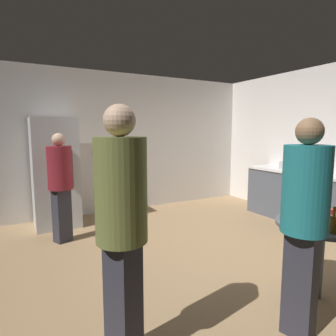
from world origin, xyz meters
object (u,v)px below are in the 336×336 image
beer_bottle_green (312,220)px  person_in_teal_shirt (305,212)px  foreground_table (320,234)px  beer_bottle_brown (295,209)px  person_in_olive_shirt (122,217)px  beer_bottle_amber (333,223)px  person_in_maroon_shirt (60,179)px  wine_bottle_on_counter (319,167)px  kettle (284,165)px  plastic_cup_red (329,215)px  beer_bottle_on_counter (297,166)px  refrigerator (55,173)px

beer_bottle_green → person_in_teal_shirt: person_in_teal_shirt is taller
foreground_table → beer_bottle_brown: beer_bottle_brown is taller
person_in_teal_shirt → person_in_olive_shirt: (-1.30, 0.40, 0.05)m
beer_bottle_brown → beer_bottle_amber: bearing=-102.8°
person_in_teal_shirt → person_in_maroon_shirt: bearing=98.5°
beer_bottle_brown → person_in_teal_shirt: size_ratio=0.14×
beer_bottle_green → wine_bottle_on_counter: bearing=33.1°
kettle → plastic_cup_red: (-1.70, -1.95, -0.18)m
beer_bottle_on_counter → person_in_teal_shirt: size_ratio=0.14×
beer_bottle_brown → person_in_olive_shirt: (-1.84, -0.10, 0.22)m
beer_bottle_on_counter → wine_bottle_on_counter: bearing=-92.9°
refrigerator → beer_bottle_amber: bearing=-64.7°
person_in_olive_shirt → beer_bottle_green: bearing=-28.3°
beer_bottle_on_counter → refrigerator: bearing=155.3°
plastic_cup_red → person_in_maroon_shirt: bearing=128.1°
wine_bottle_on_counter → foreground_table: wine_bottle_on_counter is taller
beer_bottle_on_counter → plastic_cup_red: size_ratio=2.09×
wine_bottle_on_counter → beer_bottle_on_counter: size_ratio=1.35×
beer_bottle_on_counter → plastic_cup_red: 2.42m
beer_bottle_amber → person_in_olive_shirt: size_ratio=0.13×
refrigerator → person_in_olive_shirt: 3.30m
foreground_table → plastic_cup_red: size_ratio=7.27×
beer_bottle_amber → beer_bottle_brown: same height
foreground_table → plastic_cup_red: plastic_cup_red is taller
beer_bottle_on_counter → person_in_teal_shirt: 3.17m
foreground_table → person_in_olive_shirt: person_in_olive_shirt is taller
refrigerator → beer_bottle_amber: refrigerator is taller
foreground_table → beer_bottle_amber: (-0.16, -0.22, 0.19)m
beer_bottle_brown → plastic_cup_red: bearing=-46.6°
plastic_cup_red → foreground_table: bearing=-174.7°
refrigerator → wine_bottle_on_counter: 4.31m
beer_bottle_brown → beer_bottle_green: same height
beer_bottle_amber → person_in_teal_shirt: person_in_teal_shirt is taller
plastic_cup_red → person_in_teal_shirt: size_ratio=0.07×
refrigerator → wine_bottle_on_counter: bearing=-30.0°
beer_bottle_brown → person_in_maroon_shirt: bearing=127.5°
person_in_olive_shirt → person_in_teal_shirt: bearing=-38.2°
person_in_maroon_shirt → beer_bottle_amber: bearing=7.3°
beer_bottle_on_counter → beer_bottle_amber: 2.81m
foreground_table → beer_bottle_amber: size_ratio=3.48×
beer_bottle_amber → plastic_cup_red: size_ratio=2.09×
beer_bottle_on_counter → person_in_teal_shirt: person_in_teal_shirt is taller
refrigerator → beer_bottle_green: refrigerator is taller
kettle → beer_bottle_on_counter: beer_bottle_on_counter is taller
beer_bottle_green → kettle: bearing=44.3°
refrigerator → beer_bottle_on_counter: 4.13m
foreground_table → person_in_teal_shirt: bearing=-156.8°
person_in_maroon_shirt → foreground_table: bearing=11.7°
kettle → person_in_olive_shirt: size_ratio=0.14×
beer_bottle_green → person_in_maroon_shirt: size_ratio=0.15×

